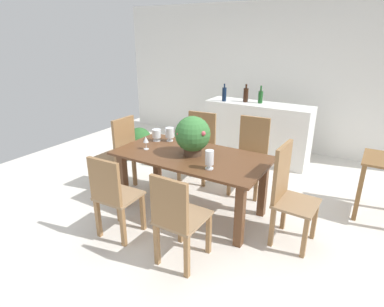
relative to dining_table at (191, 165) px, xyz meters
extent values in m
plane|color=silver|center=(0.00, 0.28, -0.61)|extent=(7.04, 7.04, 0.00)
cube|color=white|center=(0.00, 2.88, 0.69)|extent=(6.40, 0.10, 2.60)
cube|color=brown|center=(0.00, 0.00, 0.12)|extent=(1.79, 0.92, 0.03)
cube|color=brown|center=(-0.78, -0.34, -0.25)|extent=(0.09, 0.09, 0.71)
cube|color=brown|center=(0.78, -0.34, -0.25)|extent=(0.09, 0.09, 0.71)
cube|color=brown|center=(-0.78, 0.34, -0.25)|extent=(0.09, 0.09, 0.71)
cube|color=brown|center=(0.78, 0.34, -0.25)|extent=(0.09, 0.09, 0.71)
cube|color=olive|center=(1.40, -0.19, -0.39)|extent=(0.05, 0.05, 0.45)
cube|color=olive|center=(1.42, 0.18, -0.39)|extent=(0.05, 0.05, 0.45)
cube|color=olive|center=(1.07, -0.18, -0.39)|extent=(0.05, 0.05, 0.45)
cube|color=olive|center=(1.09, 0.19, -0.39)|extent=(0.05, 0.05, 0.45)
cube|color=#987855|center=(1.24, 0.00, -0.15)|extent=(0.42, 0.46, 0.03)
cube|color=olive|center=(1.06, 0.01, 0.15)|extent=(0.06, 0.41, 0.58)
cube|color=olive|center=(-1.43, 0.17, -0.39)|extent=(0.05, 0.05, 0.45)
cube|color=olive|center=(-1.44, -0.16, -0.39)|extent=(0.05, 0.05, 0.45)
cube|color=olive|center=(-1.05, 0.16, -0.39)|extent=(0.05, 0.05, 0.45)
cube|color=olive|center=(-1.06, -0.17, -0.39)|extent=(0.05, 0.05, 0.45)
cube|color=#987855|center=(-1.24, 0.00, -0.15)|extent=(0.46, 0.42, 0.03)
cube|color=olive|center=(-1.04, -0.01, 0.14)|extent=(0.05, 0.37, 0.57)
cube|color=olive|center=(-0.24, -0.63, -0.39)|extent=(0.05, 0.05, 0.45)
cube|color=olive|center=(-0.58, -0.65, -0.39)|extent=(0.05, 0.05, 0.45)
cube|color=olive|center=(-0.23, -0.96, -0.39)|extent=(0.05, 0.05, 0.45)
cube|color=olive|center=(-0.57, -0.98, -0.39)|extent=(0.05, 0.05, 0.45)
cube|color=#987855|center=(-0.40, -0.81, -0.15)|extent=(0.43, 0.42, 0.03)
cube|color=olive|center=(-0.40, -0.99, 0.09)|extent=(0.38, 0.06, 0.46)
cube|color=olive|center=(-0.58, 0.61, -0.39)|extent=(0.05, 0.05, 0.45)
cube|color=olive|center=(-0.19, 0.65, -0.39)|extent=(0.05, 0.05, 0.45)
cube|color=olive|center=(-0.62, 0.97, -0.39)|extent=(0.05, 0.05, 0.45)
cube|color=olive|center=(-0.22, 1.01, -0.39)|extent=(0.05, 0.05, 0.45)
cube|color=#987855|center=(-0.40, 0.81, -0.15)|extent=(0.51, 0.48, 0.03)
cube|color=olive|center=(-0.42, 1.00, 0.12)|extent=(0.43, 0.08, 0.52)
cube|color=olive|center=(0.57, -0.61, -0.39)|extent=(0.04, 0.04, 0.45)
cube|color=olive|center=(0.24, -0.61, -0.39)|extent=(0.04, 0.04, 0.45)
cube|color=olive|center=(0.57, -1.01, -0.39)|extent=(0.04, 0.04, 0.45)
cube|color=olive|center=(0.24, -1.01, -0.39)|extent=(0.04, 0.04, 0.45)
cube|color=#987855|center=(0.40, -0.81, -0.15)|extent=(0.41, 0.48, 0.03)
cube|color=olive|center=(0.40, -1.02, 0.10)|extent=(0.37, 0.04, 0.47)
cube|color=olive|center=(0.23, 0.60, -0.39)|extent=(0.05, 0.05, 0.45)
cube|color=olive|center=(0.60, 0.63, -0.39)|extent=(0.05, 0.05, 0.45)
cube|color=olive|center=(0.21, 0.99, -0.39)|extent=(0.05, 0.05, 0.45)
cube|color=olive|center=(0.57, 1.02, -0.39)|extent=(0.05, 0.05, 0.45)
cube|color=#987855|center=(0.40, 0.81, -0.15)|extent=(0.48, 0.50, 0.03)
cube|color=olive|center=(0.39, 1.02, 0.14)|extent=(0.41, 0.07, 0.55)
cylinder|color=#4C3828|center=(0.02, 0.01, 0.18)|extent=(0.21, 0.21, 0.10)
sphere|color=#387538|center=(0.02, 0.01, 0.38)|extent=(0.41, 0.41, 0.41)
sphere|color=#C64C56|center=(0.20, -0.07, 0.44)|extent=(0.05, 0.05, 0.05)
sphere|color=#C64C56|center=(-0.02, -0.10, 0.34)|extent=(0.05, 0.05, 0.05)
sphere|color=#C64C56|center=(-0.14, -0.09, 0.41)|extent=(0.04, 0.04, 0.04)
sphere|color=#C64C56|center=(-0.14, 0.09, 0.33)|extent=(0.05, 0.05, 0.05)
sphere|color=#C64C56|center=(-0.07, -0.15, 0.41)|extent=(0.04, 0.04, 0.04)
cylinder|color=silver|center=(-0.65, 0.19, 0.14)|extent=(0.10, 0.10, 0.01)
cylinder|color=silver|center=(-0.65, 0.19, 0.16)|extent=(0.03, 0.03, 0.04)
cylinder|color=silver|center=(-0.65, 0.19, 0.23)|extent=(0.12, 0.12, 0.11)
cylinder|color=silver|center=(-0.50, 0.28, 0.14)|extent=(0.09, 0.09, 0.01)
cylinder|color=silver|center=(-0.50, 0.28, 0.16)|extent=(0.03, 0.03, 0.04)
cylinder|color=silver|center=(-0.50, 0.28, 0.25)|extent=(0.11, 0.11, 0.13)
cylinder|color=silver|center=(0.38, -0.26, 0.14)|extent=(0.09, 0.09, 0.01)
cylinder|color=silver|center=(0.38, -0.26, 0.16)|extent=(0.03, 0.03, 0.04)
cylinder|color=silver|center=(0.38, -0.26, 0.26)|extent=(0.09, 0.09, 0.15)
cylinder|color=silver|center=(-0.56, -0.13, 0.13)|extent=(0.06, 0.06, 0.00)
cylinder|color=silver|center=(-0.56, -0.13, 0.18)|extent=(0.01, 0.01, 0.08)
cone|color=silver|center=(-0.56, -0.13, 0.26)|extent=(0.07, 0.07, 0.07)
cube|color=white|center=(0.07, 2.04, -0.12)|extent=(1.76, 0.50, 0.98)
cylinder|color=#0F1E38|center=(-0.51, 1.92, 0.48)|extent=(0.07, 0.07, 0.23)
cylinder|color=#0F1E38|center=(-0.51, 1.92, 0.63)|extent=(0.03, 0.03, 0.06)
cylinder|color=black|center=(-0.17, 2.04, 0.48)|extent=(0.08, 0.08, 0.23)
cylinder|color=black|center=(-0.17, 2.04, 0.63)|extent=(0.03, 0.03, 0.07)
cylinder|color=#194C1E|center=(0.07, 2.08, 0.47)|extent=(0.08, 0.08, 0.20)
cylinder|color=#194C1E|center=(0.07, 2.08, 0.61)|extent=(0.03, 0.03, 0.09)
cube|color=brown|center=(1.76, 0.80, -0.26)|extent=(0.05, 0.05, 0.70)
cube|color=brown|center=(1.76, 1.31, -0.26)|extent=(0.05, 0.05, 0.70)
cylinder|color=#9E9384|center=(-1.66, 1.01, -0.54)|extent=(0.25, 0.25, 0.14)
ellipsoid|color=#2D662D|center=(-1.66, 1.01, -0.29)|extent=(0.43, 0.43, 0.48)
camera|label=1|loc=(1.78, -2.93, 1.46)|focal=29.47mm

